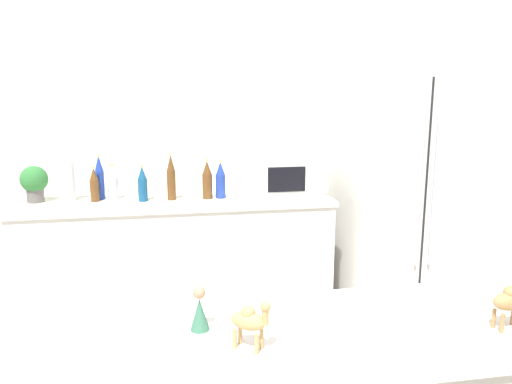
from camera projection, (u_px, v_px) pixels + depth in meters
The scene contains 16 objects.
wall_back at pixel (229, 142), 3.81m from camera, with size 8.00×0.06×2.55m.
back_counter at pixel (179, 261), 3.58m from camera, with size 2.16×0.63×0.92m.
refrigerator at pixel (400, 196), 3.70m from camera, with size 0.89×0.74×1.79m.
potted_plant at pixel (34, 182), 3.35m from camera, with size 0.18×0.18×0.25m.
paper_towel_roll at pixel (67, 182), 3.37m from camera, with size 0.11×0.11×0.27m.
microwave at pixel (287, 175), 3.62m from camera, with size 0.48×0.37×0.28m.
back_bottle_0 at pixel (113, 183), 3.44m from camera, with size 0.07×0.07×0.24m.
back_bottle_1 at pixel (207, 180), 3.46m from camera, with size 0.07×0.07×0.27m.
back_bottle_2 at pixel (143, 184), 3.38m from camera, with size 0.07×0.07×0.25m.
back_bottle_3 at pixel (94, 185), 3.37m from camera, with size 0.06×0.06×0.24m.
back_bottle_4 at pixel (100, 178), 3.44m from camera, with size 0.06×0.06×0.31m.
back_bottle_5 at pixel (171, 178), 3.42m from camera, with size 0.06×0.06×0.32m.
back_bottle_6 at pixel (221, 180), 3.48m from camera, with size 0.07×0.07×0.26m.
camel_figurine at pixel (511, 299), 1.52m from camera, with size 0.13×0.07×0.16m.
camel_figurine_second at pixel (250, 320), 1.40m from camera, with size 0.12×0.11×0.15m.
wise_man_figurine_crimson at pixel (200, 311), 1.52m from camera, with size 0.06×0.06×0.14m.
Camera 1 is at (-0.46, -1.06, 1.67)m, focal length 35.00 mm.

